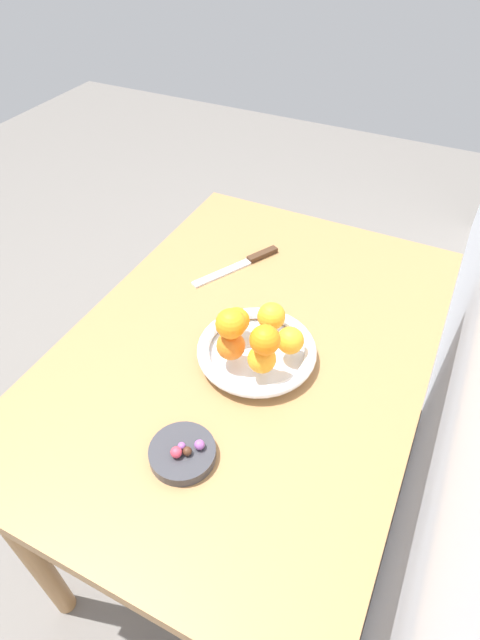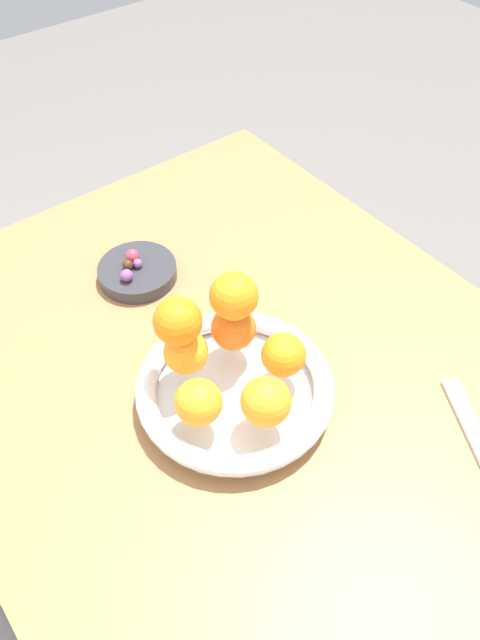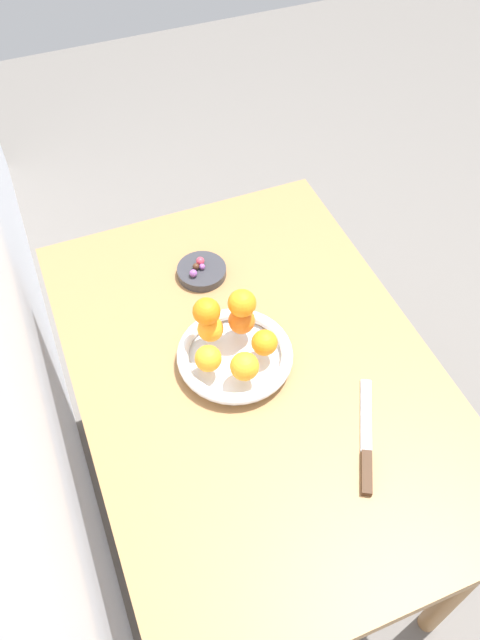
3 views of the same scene
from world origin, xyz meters
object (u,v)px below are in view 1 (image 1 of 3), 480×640
object	(u,v)px
orange_4	(262,359)
candy_ball_0	(182,446)
orange_0	(290,340)
orange_6	(229,323)
candy_dish	(183,453)
orange_1	(271,316)
candy_ball_2	(176,452)
orange_3	(229,345)
knife	(244,263)
dining_table	(248,368)
orange_2	(236,320)
candy_ball_1	(187,451)
candy_ball_3	(199,445)
fruit_bowl	(257,351)
orange_5	(265,340)

from	to	relation	value
orange_4	candy_ball_0	xyz separation A→B (m)	(0.22, -0.06, -0.04)
orange_0	orange_6	world-z (taller)	orange_6
candy_dish	orange_1	xyz separation A→B (m)	(-0.34, 0.02, 0.06)
candy_ball_2	candy_ball_0	bearing A→B (deg)	176.43
orange_3	candy_ball_0	size ratio (longest dim) A/B	4.06
knife	candy_ball_2	bearing A→B (deg)	14.15
dining_table	orange_2	xyz separation A→B (m)	(0.01, -0.02, 0.16)
candy_ball_1	candy_ball_3	distance (m)	0.02
candy_ball_0	orange_0	bearing A→B (deg)	163.15
fruit_bowl	orange_1	distance (m)	0.08
orange_4	orange_2	bearing A→B (deg)	-129.66
dining_table	orange_6	xyz separation A→B (m)	(0.08, -0.00, 0.22)
orange_1	orange_4	bearing A→B (deg)	14.59
orange_2	orange_3	distance (m)	0.07
orange_3	orange_4	size ratio (longest dim) A/B	1.03
candy_dish	knife	xyz separation A→B (m)	(-0.56, -0.15, -0.01)
orange_6	fruit_bowl	bearing A→B (deg)	140.14
orange_0	candy_ball_3	xyz separation A→B (m)	(0.27, -0.06, -0.04)
orange_1	orange_5	size ratio (longest dim) A/B	1.03
orange_2	orange_4	world-z (taller)	same
orange_0	orange_1	world-z (taller)	orange_1
orange_2	orange_3	size ratio (longest dim) A/B	0.96
dining_table	orange_4	size ratio (longest dim) A/B	19.31
knife	candy_dish	bearing A→B (deg)	14.71
candy_ball_2	orange_1	bearing A→B (deg)	175.73
candy_ball_2	knife	distance (m)	0.59
orange_0	candy_ball_1	bearing A→B (deg)	-14.00
candy_ball_1	knife	xyz separation A→B (m)	(-0.56, -0.16, -0.03)
dining_table	candy_ball_0	distance (m)	0.33
candy_ball_2	candy_ball_3	xyz separation A→B (m)	(-0.03, 0.03, -0.00)
orange_5	orange_4	bearing A→B (deg)	-113.36
dining_table	candy_ball_3	distance (m)	0.32
orange_3	orange_6	world-z (taller)	orange_6
orange_0	candy_ball_0	bearing A→B (deg)	-16.85
dining_table	knife	bearing A→B (deg)	-152.24
orange_3	candy_ball_3	bearing A→B (deg)	12.71
dining_table	orange_2	world-z (taller)	orange_2
orange_6	candy_ball_1	size ratio (longest dim) A/B	3.67
candy_dish	orange_1	bearing A→B (deg)	175.94
orange_1	orange_2	world-z (taller)	orange_1
candy_ball_1	candy_ball_2	xyz separation A→B (m)	(0.01, -0.02, 0.00)
orange_5	dining_table	bearing A→B (deg)	-140.88
candy_ball_0	candy_ball_1	distance (m)	0.02
orange_3	orange_4	bearing A→B (deg)	86.20
candy_ball_2	orange_3	bearing A→B (deg)	-175.66
dining_table	orange_3	size ratio (longest dim) A/B	18.68
orange_0	orange_3	bearing A→B (deg)	-57.96
orange_0	candy_ball_2	xyz separation A→B (m)	(0.30, -0.09, -0.04)
orange_1	knife	xyz separation A→B (m)	(-0.22, -0.17, -0.07)
orange_6	candy_ball_2	size ratio (longest dim) A/B	2.94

